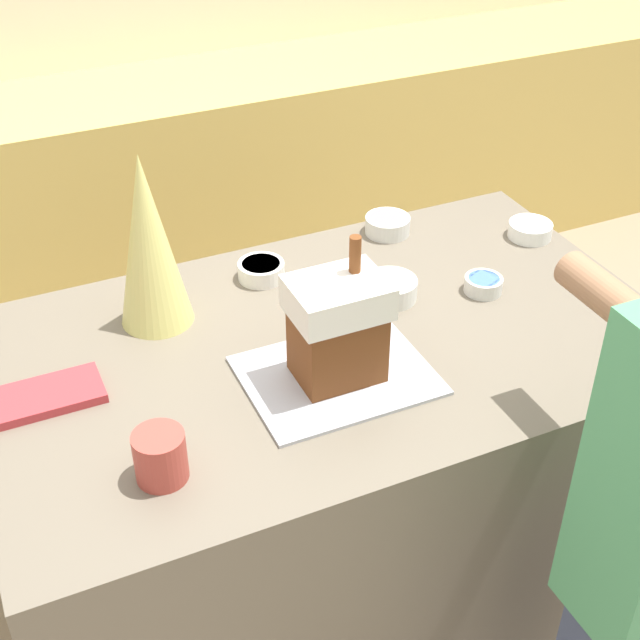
# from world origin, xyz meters

# --- Properties ---
(ground_plane) EXTENTS (12.00, 12.00, 0.00)m
(ground_plane) POSITION_xyz_m (0.00, 0.00, 0.00)
(ground_plane) COLOR gray
(back_cabinet_block) EXTENTS (6.00, 0.60, 0.90)m
(back_cabinet_block) POSITION_xyz_m (0.00, 1.78, 0.45)
(back_cabinet_block) COLOR #DBBC60
(back_cabinet_block) RESTS_ON ground_plane
(kitchen_island) EXTENTS (1.52, 0.90, 0.94)m
(kitchen_island) POSITION_xyz_m (0.00, 0.00, 0.47)
(kitchen_island) COLOR #6B6051
(kitchen_island) RESTS_ON ground_plane
(baking_tray) EXTENTS (0.39, 0.30, 0.01)m
(baking_tray) POSITION_xyz_m (-0.04, -0.13, 0.94)
(baking_tray) COLOR #B2B2BC
(baking_tray) RESTS_ON kitchen_island
(gingerbread_house) EXTENTS (0.19, 0.15, 0.31)m
(gingerbread_house) POSITION_xyz_m (-0.04, -0.13, 1.07)
(gingerbread_house) COLOR brown
(gingerbread_house) RESTS_ON baking_tray
(decorative_tree) EXTENTS (0.16, 0.16, 0.41)m
(decorative_tree) POSITION_xyz_m (-0.32, 0.23, 1.14)
(decorative_tree) COLOR #DBD675
(decorative_tree) RESTS_ON kitchen_island
(candy_bowl_beside_tree) EXTENTS (0.13, 0.13, 0.05)m
(candy_bowl_beside_tree) POSITION_xyz_m (0.21, 0.09, 0.97)
(candy_bowl_beside_tree) COLOR white
(candy_bowl_beside_tree) RESTS_ON kitchen_island
(candy_bowl_near_tray_right) EXTENTS (0.12, 0.12, 0.05)m
(candy_bowl_near_tray_right) POSITION_xyz_m (0.35, 0.37, 0.96)
(candy_bowl_near_tray_right) COLOR silver
(candy_bowl_near_tray_right) RESTS_ON kitchen_island
(candy_bowl_far_right) EXTENTS (0.11, 0.11, 0.04)m
(candy_bowl_far_right) POSITION_xyz_m (0.68, 0.20, 0.96)
(candy_bowl_far_right) COLOR white
(candy_bowl_far_right) RESTS_ON kitchen_island
(candy_bowl_behind_tray) EXTENTS (0.11, 0.11, 0.04)m
(candy_bowl_behind_tray) POSITION_xyz_m (-0.04, 0.30, 0.96)
(candy_bowl_behind_tray) COLOR white
(candy_bowl_behind_tray) RESTS_ON kitchen_island
(candy_bowl_near_tray_left) EXTENTS (0.09, 0.09, 0.04)m
(candy_bowl_near_tray_left) POSITION_xyz_m (0.42, 0.03, 0.96)
(candy_bowl_near_tray_left) COLOR silver
(candy_bowl_near_tray_left) RESTS_ON kitchen_island
(cookbook) EXTENTS (0.24, 0.12, 0.02)m
(cookbook) POSITION_xyz_m (-0.61, 0.05, 0.95)
(cookbook) COLOR #B23338
(cookbook) RESTS_ON kitchen_island
(mug) EXTENTS (0.10, 0.10, 0.10)m
(mug) POSITION_xyz_m (-0.45, -0.26, 0.99)
(mug) COLOR #B24238
(mug) RESTS_ON kitchen_island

